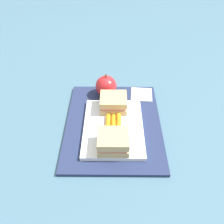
{
  "coord_description": "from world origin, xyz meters",
  "views": [
    {
      "loc": [
        -0.52,
        -0.0,
        0.53
      ],
      "look_at": [
        0.01,
        0.0,
        0.04
      ],
      "focal_mm": 39.55,
      "sensor_mm": 36.0,
      "label": 1
    }
  ],
  "objects_px": {
    "paper_napkin": "(140,94)",
    "carrot_sticks_bundle": "(112,124)",
    "food_tray": "(112,127)",
    "sandwich_half_right": "(112,103)",
    "apple": "(105,86)",
    "sandwich_half_left": "(112,142)"
  },
  "relations": [
    {
      "from": "carrot_sticks_bundle",
      "to": "paper_napkin",
      "type": "distance_m",
      "value": 0.19
    },
    {
      "from": "paper_napkin",
      "to": "carrot_sticks_bundle",
      "type": "bearing_deg",
      "value": 149.42
    },
    {
      "from": "sandwich_half_left",
      "to": "sandwich_half_right",
      "type": "height_order",
      "value": "same"
    },
    {
      "from": "apple",
      "to": "paper_napkin",
      "type": "relative_size",
      "value": 1.16
    },
    {
      "from": "sandwich_half_right",
      "to": "food_tray",
      "type": "bearing_deg",
      "value": 180.0
    },
    {
      "from": "apple",
      "to": "paper_napkin",
      "type": "bearing_deg",
      "value": -90.56
    },
    {
      "from": "carrot_sticks_bundle",
      "to": "sandwich_half_right",
      "type": "bearing_deg",
      "value": 0.16
    },
    {
      "from": "sandwich_half_left",
      "to": "sandwich_half_right",
      "type": "relative_size",
      "value": 1.0
    },
    {
      "from": "apple",
      "to": "carrot_sticks_bundle",
      "type": "bearing_deg",
      "value": -171.19
    },
    {
      "from": "paper_napkin",
      "to": "sandwich_half_right",
      "type": "bearing_deg",
      "value": 130.96
    },
    {
      "from": "carrot_sticks_bundle",
      "to": "apple",
      "type": "relative_size",
      "value": 0.95
    },
    {
      "from": "sandwich_half_left",
      "to": "paper_napkin",
      "type": "bearing_deg",
      "value": -21.65
    },
    {
      "from": "sandwich_half_left",
      "to": "paper_napkin",
      "type": "distance_m",
      "value": 0.26
    },
    {
      "from": "food_tray",
      "to": "paper_napkin",
      "type": "xyz_separation_m",
      "value": [
        0.16,
        -0.09,
        -0.0
      ]
    },
    {
      "from": "sandwich_half_right",
      "to": "paper_napkin",
      "type": "xyz_separation_m",
      "value": [
        0.08,
        -0.09,
        -0.03
      ]
    },
    {
      "from": "food_tray",
      "to": "apple",
      "type": "relative_size",
      "value": 2.84
    },
    {
      "from": "food_tray",
      "to": "sandwich_half_right",
      "type": "xyz_separation_m",
      "value": [
        0.08,
        0.0,
        0.03
      ]
    },
    {
      "from": "apple",
      "to": "paper_napkin",
      "type": "distance_m",
      "value": 0.12
    },
    {
      "from": "food_tray",
      "to": "sandwich_half_left",
      "type": "distance_m",
      "value": 0.08
    },
    {
      "from": "paper_napkin",
      "to": "apple",
      "type": "bearing_deg",
      "value": 89.44
    },
    {
      "from": "food_tray",
      "to": "carrot_sticks_bundle",
      "type": "distance_m",
      "value": 0.01
    },
    {
      "from": "food_tray",
      "to": "sandwich_half_left",
      "type": "height_order",
      "value": "sandwich_half_left"
    }
  ]
}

